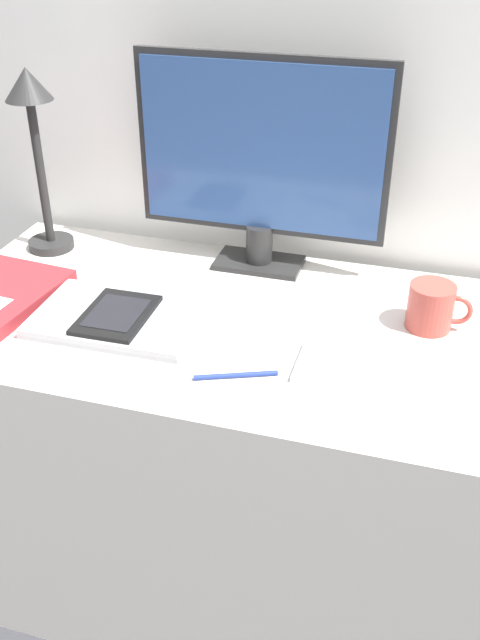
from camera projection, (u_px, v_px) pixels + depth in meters
name	position (u px, v px, depth m)	size (l,w,h in m)	color
wall_back	(305.00, 26.00, 1.43)	(3.60, 0.05, 2.40)	silver
desk	(252.00, 461.00, 1.57)	(1.31, 0.63, 0.71)	silver
monitor	(261.00, 160.00, 1.47)	(0.54, 0.11, 0.45)	#262626
keyboard	(377.00, 373.00, 1.23)	(0.28, 0.12, 0.01)	silver
laptop	(118.00, 318.00, 1.38)	(0.32, 0.22, 0.02)	#A3A3A8
ereader	(116.00, 315.00, 1.36)	(0.13, 0.17, 0.01)	black
desk_lamp	(35.00, 132.00, 1.53)	(0.10, 0.10, 0.41)	#282828
coffee_mug	(432.00, 307.00, 1.35)	(0.12, 0.09, 0.09)	#B7473D
pen	(236.00, 375.00, 1.23)	(0.14, 0.06, 0.01)	navy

